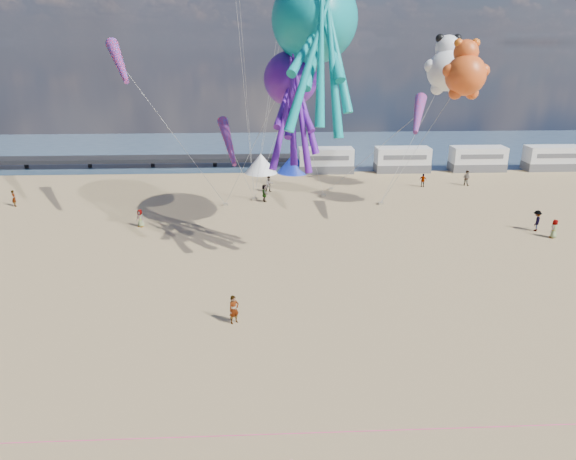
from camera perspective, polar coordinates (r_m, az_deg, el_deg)
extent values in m
plane|color=tan|center=(26.61, 1.16, -14.48)|extent=(120.00, 120.00, 0.00)
plane|color=#344B64|center=(78.33, -1.50, 9.00)|extent=(120.00, 120.00, 0.00)
cube|color=black|center=(72.36, -24.25, 7.10)|extent=(60.00, 3.00, 0.50)
cube|color=silver|center=(63.78, 4.23, 7.74)|extent=(6.60, 2.50, 3.00)
cube|color=silver|center=(65.58, 12.57, 7.66)|extent=(6.60, 2.50, 3.00)
cube|color=silver|center=(68.67, 20.32, 7.44)|extent=(6.60, 2.50, 3.00)
cube|color=silver|center=(72.87, 27.27, 7.13)|extent=(6.60, 2.50, 3.00)
cone|color=white|center=(63.40, -3.04, 7.41)|extent=(4.00, 4.00, 2.40)
cone|color=#1933CC|center=(63.49, 0.61, 7.46)|extent=(4.00, 4.00, 2.40)
cylinder|color=#F2338C|center=(22.67, 2.05, -21.62)|extent=(34.00, 0.03, 0.03)
imported|color=tan|center=(29.61, -6.02, -8.77)|extent=(0.75, 0.68, 1.71)
imported|color=#7F6659|center=(46.28, -16.09, 1.27)|extent=(0.68, 0.60, 1.56)
imported|color=#7F6659|center=(55.08, -2.10, 5.12)|extent=(0.95, 0.73, 1.74)
imported|color=#7F6659|center=(48.28, 25.90, 0.93)|extent=(1.08, 1.12, 1.82)
imported|color=#7F6659|center=(58.97, 14.77, 5.35)|extent=(1.11, 0.90, 1.50)
imported|color=#7F6659|center=(51.78, -2.63, 4.15)|extent=(0.61, 1.09, 1.76)
imported|color=#7F6659|center=(56.82, -28.15, 3.13)|extent=(1.28, 1.51, 1.63)
imported|color=#7F6659|center=(47.25, 27.48, 0.12)|extent=(0.69, 0.62, 1.58)
imported|color=#7F6659|center=(61.05, 19.20, 5.49)|extent=(0.98, 0.98, 1.72)
cube|color=gray|center=(50.92, -6.97, 2.83)|extent=(0.50, 0.35, 0.22)
cube|color=gray|center=(53.83, 3.99, 3.89)|extent=(0.50, 0.35, 0.22)
cube|color=gray|center=(51.77, 10.27, 2.94)|extent=(0.50, 0.35, 0.22)
cube|color=gray|center=(56.20, 4.74, 4.57)|extent=(0.50, 0.35, 0.22)
cube|color=gray|center=(52.46, -3.76, 3.46)|extent=(0.50, 0.35, 0.22)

